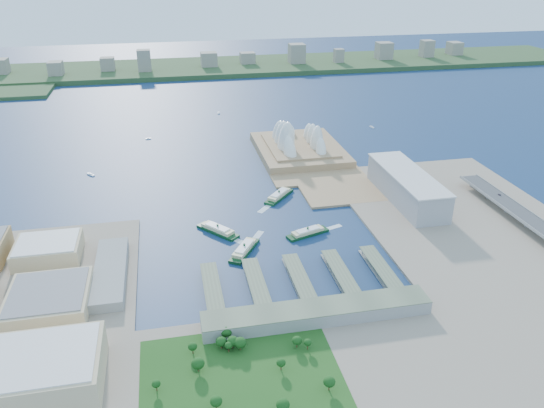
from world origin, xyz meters
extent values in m
plane|color=#0E2243|center=(0.00, 0.00, 0.00)|extent=(3000.00, 3000.00, 0.00)
cube|color=gray|center=(0.00, -210.00, 1.50)|extent=(720.00, 180.00, 3.00)
cube|color=gray|center=(240.00, -50.00, 1.50)|extent=(240.00, 500.00, 3.00)
cube|color=#9C7B55|center=(107.50, 260.00, 1.50)|extent=(135.00, 220.00, 3.00)
cube|color=#2D4926|center=(0.00, 980.00, 6.00)|extent=(2200.00, 260.00, 12.00)
cube|color=#929297|center=(195.00, 80.00, 20.50)|extent=(45.00, 155.00, 35.00)
cube|color=gray|center=(15.00, -135.00, 9.00)|extent=(200.00, 28.00, 12.00)
imported|color=slate|center=(304.00, 43.59, 15.55)|extent=(1.97, 4.85, 1.41)
camera|label=1|loc=(-98.70, -491.86, 291.11)|focal=35.00mm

